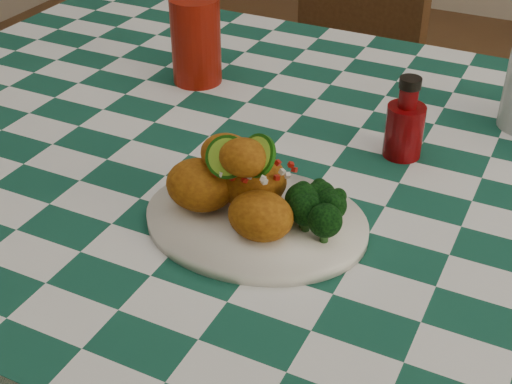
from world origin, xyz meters
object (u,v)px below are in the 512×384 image
at_px(red_tumbler, 196,41).
at_px(wooden_chair_left, 314,125).
at_px(dining_table, 318,354).
at_px(plate, 256,222).
at_px(ketchup_bottle, 406,118).
at_px(fried_chicken_pile, 248,178).

xyz_separation_m(red_tumbler, wooden_chair_left, (0.01, 0.56, -0.44)).
distance_m(dining_table, plate, 0.44).
bearing_deg(ketchup_bottle, dining_table, -136.62).
distance_m(dining_table, fried_chicken_pile, 0.50).
height_order(fried_chicken_pile, red_tumbler, red_tumbler).
bearing_deg(dining_table, fried_chicken_pile, -103.45).
height_order(dining_table, plate, plate).
xyz_separation_m(plate, ketchup_bottle, (0.12, 0.26, 0.05)).
height_order(dining_table, ketchup_bottle, ketchup_bottle).
bearing_deg(wooden_chair_left, plate, -56.88).
height_order(fried_chicken_pile, wooden_chair_left, fried_chicken_pile).
xyz_separation_m(dining_table, red_tumbler, (-0.32, 0.17, 0.47)).
distance_m(ketchup_bottle, wooden_chair_left, 0.88).
distance_m(dining_table, ketchup_bottle, 0.47).
bearing_deg(ketchup_bottle, fried_chicken_pile, -115.74).
height_order(red_tumbler, wooden_chair_left, red_tumbler).
distance_m(plate, fried_chicken_pile, 0.06).
bearing_deg(dining_table, red_tumbler, 152.43).
xyz_separation_m(dining_table, plate, (-0.03, -0.18, 0.40)).
distance_m(plate, red_tumbler, 0.46).
xyz_separation_m(plate, red_tumbler, (-0.29, 0.35, 0.07)).
distance_m(fried_chicken_pile, red_tumbler, 0.45).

